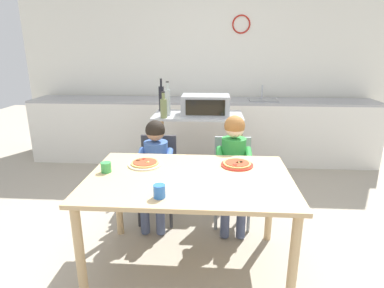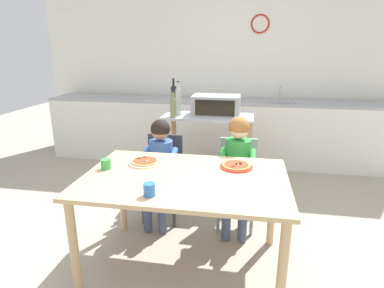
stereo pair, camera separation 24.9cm
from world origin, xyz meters
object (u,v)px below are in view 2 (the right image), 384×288
(kitchen_island_cart, at_px, (208,141))
(dining_chair_right, at_px, (237,176))
(child_in_green_shirt, at_px, (237,161))
(child_in_blue_striped_shirt, at_px, (159,160))
(dining_chair_left, at_px, (163,171))
(bottle_dark_olive_oil, at_px, (178,101))
(drinking_cup_blue, at_px, (149,189))
(pizza_plate_red_rimmed, at_px, (236,166))
(bottle_squat_spirits, at_px, (173,107))
(drinking_cup_green, at_px, (106,164))
(bottle_clear_vinegar, at_px, (174,98))
(pizza_plate_cream, at_px, (145,162))
(dining_table, at_px, (185,188))
(toaster_oven, at_px, (216,105))

(kitchen_island_cart, distance_m, dining_chair_right, 0.81)
(child_in_green_shirt, bearing_deg, child_in_blue_striped_shirt, 179.54)
(kitchen_island_cart, height_order, dining_chair_right, kitchen_island_cart)
(dining_chair_left, xyz_separation_m, child_in_blue_striped_shirt, (-0.00, -0.13, 0.15))
(kitchen_island_cart, distance_m, bottle_dark_olive_oil, 0.58)
(dining_chair_left, relative_size, drinking_cup_blue, 9.82)
(child_in_green_shirt, distance_m, pizza_plate_red_rimmed, 0.39)
(bottle_squat_spirits, distance_m, drinking_cup_blue, 1.59)
(drinking_cup_blue, bearing_deg, child_in_green_shirt, 61.75)
(pizza_plate_red_rimmed, distance_m, drinking_cup_green, 0.99)
(bottle_clear_vinegar, relative_size, pizza_plate_cream, 1.46)
(dining_chair_left, height_order, pizza_plate_red_rimmed, dining_chair_left)
(child_in_green_shirt, relative_size, pizza_plate_cream, 4.02)
(dining_chair_right, xyz_separation_m, pizza_plate_red_rimmed, (0.00, -0.49, 0.29))
(dining_table, bearing_deg, child_in_blue_striped_shirt, 120.23)
(dining_table, bearing_deg, pizza_plate_cream, 150.37)
(pizza_plate_cream, bearing_deg, bottle_clear_vinegar, 93.64)
(bottle_dark_olive_oil, distance_m, child_in_blue_striped_shirt, 0.86)
(kitchen_island_cart, relative_size, child_in_green_shirt, 0.96)
(kitchen_island_cart, relative_size, bottle_clear_vinegar, 2.65)
(pizza_plate_cream, bearing_deg, dining_chair_right, 36.49)
(bottle_dark_olive_oil, height_order, dining_chair_right, bottle_dark_olive_oil)
(drinking_cup_green, bearing_deg, dining_table, -4.15)
(dining_chair_right, height_order, drinking_cup_blue, drinking_cup_blue)
(bottle_dark_olive_oil, distance_m, child_in_green_shirt, 1.09)
(drinking_cup_blue, bearing_deg, drinking_cup_green, 140.27)
(toaster_oven, distance_m, dining_chair_left, 0.97)
(bottle_squat_spirits, distance_m, dining_table, 1.33)
(bottle_squat_spirits, bearing_deg, child_in_green_shirt, -40.59)
(dining_chair_left, height_order, dining_chair_right, same)
(dining_chair_left, bearing_deg, dining_table, -64.15)
(kitchen_island_cart, xyz_separation_m, toaster_oven, (0.08, -0.01, 0.42))
(dining_chair_right, bearing_deg, child_in_blue_striped_shirt, -170.88)
(toaster_oven, bearing_deg, dining_chair_left, -122.50)
(drinking_cup_green, bearing_deg, child_in_blue_striped_shirt, 66.27)
(child_in_blue_striped_shirt, relative_size, drinking_cup_blue, 11.90)
(kitchen_island_cart, distance_m, child_in_blue_striped_shirt, 0.90)
(kitchen_island_cart, distance_m, dining_chair_left, 0.79)
(kitchen_island_cart, distance_m, bottle_clear_vinegar, 0.66)
(bottle_clear_vinegar, distance_m, bottle_squat_spirits, 0.41)
(drinking_cup_green, xyz_separation_m, drinking_cup_blue, (0.46, -0.38, 0.00))
(bottle_dark_olive_oil, distance_m, dining_chair_right, 1.10)
(pizza_plate_red_rimmed, bearing_deg, child_in_blue_striped_shirt, 152.04)
(bottle_dark_olive_oil, xyz_separation_m, bottle_squat_spirits, (-0.03, -0.13, -0.04))
(bottle_squat_spirits, bearing_deg, bottle_dark_olive_oil, 78.42)
(kitchen_island_cart, distance_m, pizza_plate_red_rimmed, 1.27)
(toaster_oven, xyz_separation_m, child_in_blue_striped_shirt, (-0.44, -0.81, -0.38))
(toaster_oven, distance_m, bottle_squat_spirits, 0.49)
(bottle_clear_vinegar, bearing_deg, pizza_plate_red_rimmed, -59.86)
(dining_chair_right, height_order, drinking_cup_green, drinking_cup_green)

